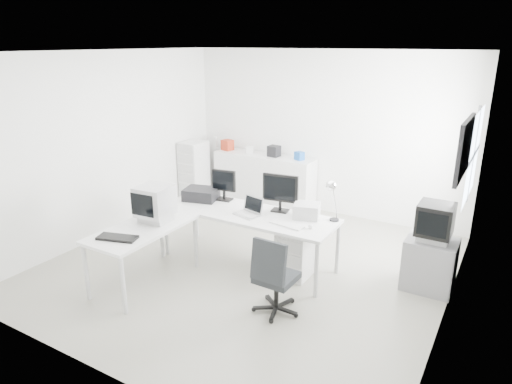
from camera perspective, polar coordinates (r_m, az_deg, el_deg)
The scene contains 30 objects.
floor at distance 6.32m, azimuth -0.93°, elevation -9.14°, with size 5.00×5.00×0.01m, color #B5B3A2.
ceiling at distance 5.61m, azimuth -1.08°, elevation 17.16°, with size 5.00×5.00×0.01m, color white.
back_wall at distance 7.99m, azimuth 8.43°, elevation 7.22°, with size 5.00×0.02×2.80m, color white.
left_wall at distance 7.39m, azimuth -17.89°, elevation 5.62°, with size 0.02×5.00×2.80m, color white.
right_wall at distance 5.04m, azimuth 24.09°, elevation -0.82°, with size 0.02×5.00×2.80m, color white.
window at distance 6.14m, azimuth 25.57°, elevation 4.17°, with size 0.02×1.20×1.10m, color white, non-canonical shape.
wall_picture at distance 5.01m, azimuth 24.64°, elevation 4.97°, with size 0.04×0.90×0.60m, color black, non-canonical shape.
main_desk at distance 6.22m, azimuth -0.98°, elevation -5.77°, with size 2.40×0.80×0.75m, color silver, non-canonical shape.
side_desk at distance 5.92m, azimuth -13.77°, elevation -7.66°, with size 0.70×1.40×0.75m, color silver, non-canonical shape.
drawer_pedestal at distance 5.99m, azimuth 5.05°, elevation -7.61°, with size 0.40×0.50×0.60m, color silver.
inkjet_printer at distance 6.58m, azimuth -6.89°, elevation -0.25°, with size 0.46×0.36×0.16m, color black.
lcd_monitor_small at distance 6.48m, azimuth -4.02°, elevation 0.87°, with size 0.35×0.20×0.45m, color black, non-canonical shape.
lcd_monitor_large at distance 6.04m, azimuth 3.06°, elevation -0.16°, with size 0.49×0.19×0.51m, color black, non-canonical shape.
laptop at distance 5.94m, azimuth -1.10°, elevation -2.03°, with size 0.30×0.30×0.20m, color #B7B7BA, non-canonical shape.
white_keyboard at distance 5.66m, azimuth 3.85°, elevation -4.09°, with size 0.45×0.14×0.02m, color silver.
white_mouse at distance 5.58m, azimuth 6.85°, elevation -4.30°, with size 0.06×0.06×0.06m, color silver.
laser_printer at distance 5.90m, azimuth 6.35°, elevation -2.34°, with size 0.32×0.28×0.19m, color #B4B4B4.
desk_lamp at distance 5.80m, azimuth 9.87°, elevation -1.40°, with size 0.15×0.15×0.46m, color silver, non-canonical shape.
crt_monitor at distance 5.86m, azimuth -12.52°, elevation -1.61°, with size 0.37×0.37×0.42m, color #B7B7BA, non-canonical shape.
black_keyboard at distance 5.51m, azimuth -16.94°, elevation -5.49°, with size 0.46×0.18×0.03m, color black.
office_chair at distance 5.12m, azimuth 2.59°, elevation -10.16°, with size 0.54×0.54×0.94m, color #272A2D, non-canonical shape.
tv_cabinet at distance 6.03m, azimuth 20.86°, elevation -8.44°, with size 0.59×0.48×0.64m, color gray.
crt_tv at distance 5.81m, azimuth 21.46°, elevation -3.60°, with size 0.50×0.48×0.45m, color black, non-canonical shape.
sideboard at distance 8.42m, azimuth 1.02°, elevation 1.49°, with size 1.90×0.48×0.95m, color silver.
clutter_box_a at distance 8.68m, azimuth -3.59°, elevation 5.88°, with size 0.19×0.17×0.19m, color #A82F18.
clutter_box_b at distance 8.42m, azimuth -0.75°, elevation 5.30°, with size 0.13×0.11×0.13m, color silver.
clutter_box_c at distance 8.18m, azimuth 2.27°, elevation 5.13°, with size 0.19×0.18×0.19m, color black.
clutter_box_d at distance 7.97m, azimuth 5.45°, elevation 4.52°, with size 0.14×0.13×0.14m, color #1853A8.
clutter_bottle at distance 8.88m, azimuth -5.07°, elevation 6.21°, with size 0.07×0.07×0.22m, color silver.
filing_cabinet at distance 8.70m, azimuth -7.73°, elevation 2.54°, with size 0.40×0.48×1.14m, color silver.
Camera 1 is at (2.92, -4.79, 2.92)m, focal length 32.00 mm.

